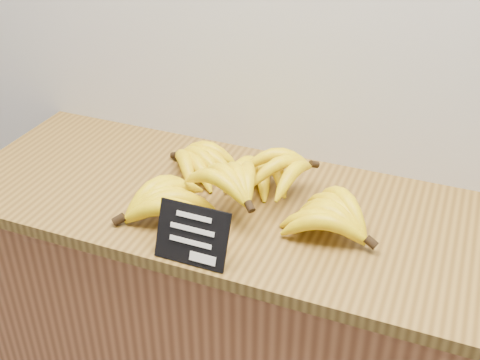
# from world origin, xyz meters

# --- Properties ---
(counter) EXTENTS (1.45, 0.50, 0.90)m
(counter) POSITION_xyz_m (0.01, 2.75, 0.45)
(counter) COLOR #A25D34
(counter) RESTS_ON ground
(counter_top) EXTENTS (1.43, 0.54, 0.03)m
(counter_top) POSITION_xyz_m (0.01, 2.75, 0.92)
(counter_top) COLOR brown
(counter_top) RESTS_ON counter
(chalkboard_sign) EXTENTS (0.15, 0.05, 0.12)m
(chalkboard_sign) POSITION_xyz_m (-0.02, 2.52, 0.99)
(chalkboard_sign) COLOR black
(chalkboard_sign) RESTS_ON counter_top
(banana_pile) EXTENTS (0.58, 0.40, 0.12)m
(banana_pile) POSITION_xyz_m (-0.00, 2.74, 0.98)
(banana_pile) COLOR yellow
(banana_pile) RESTS_ON counter_top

